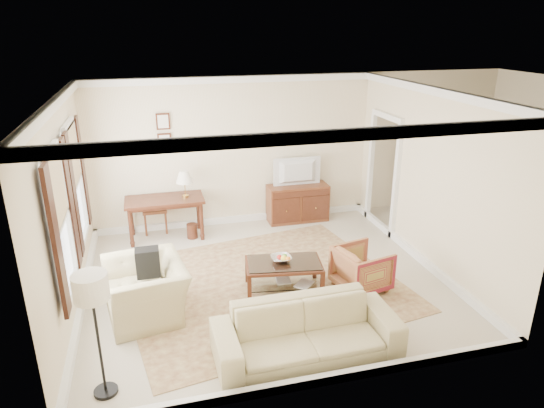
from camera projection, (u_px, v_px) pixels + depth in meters
name	position (u px, v px, depth m)	size (l,w,h in m)	color
room_shell	(264.00, 124.00, 6.79)	(5.51, 5.01, 2.91)	beige
annex_bedroom	(469.00, 209.00, 9.64)	(3.00, 2.70, 2.90)	beige
window_front	(61.00, 222.00, 5.84)	(0.12, 1.56, 1.80)	#CCB284
window_rear	(76.00, 183.00, 7.29)	(0.12, 1.56, 1.80)	#CCB284
doorway	(383.00, 175.00, 9.28)	(0.10, 1.12, 2.25)	white
rug	(262.00, 285.00, 7.49)	(4.02, 3.45, 0.01)	brown
writing_desk	(165.00, 204.00, 8.94)	(1.42, 0.71, 0.78)	#4B2215
desk_chair	(154.00, 206.00, 9.27)	(0.45, 0.45, 1.05)	brown
desk_lamp	(185.00, 184.00, 8.91)	(0.32, 0.32, 0.50)	silver
framed_prints	(164.00, 131.00, 8.91)	(0.25, 0.04, 0.68)	#4B2215
sideboard	(298.00, 203.00, 9.84)	(1.22, 0.47, 0.75)	brown
tv	(299.00, 164.00, 9.53)	(0.92, 0.53, 0.12)	black
coffee_table	(284.00, 269.00, 7.23)	(1.21, 0.82, 0.48)	#4B2215
fruit_bowl	(281.00, 258.00, 7.20)	(0.42, 0.42, 0.10)	silver
book_a	(276.00, 280.00, 7.27)	(0.28, 0.04, 0.38)	brown
book_b	(298.00, 282.00, 7.22)	(0.28, 0.03, 0.38)	brown
striped_armchair	(362.00, 267.00, 7.28)	(0.72, 0.67, 0.74)	maroon
club_armchair	(146.00, 281.00, 6.58)	(1.18, 0.76, 1.03)	tan
backpack	(148.00, 261.00, 6.59)	(0.32, 0.22, 0.40)	black
sofa	(307.00, 324.00, 5.78)	(2.24, 0.65, 0.87)	tan
floor_lamp	(92.00, 296.00, 4.89)	(0.36, 0.36, 1.46)	black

